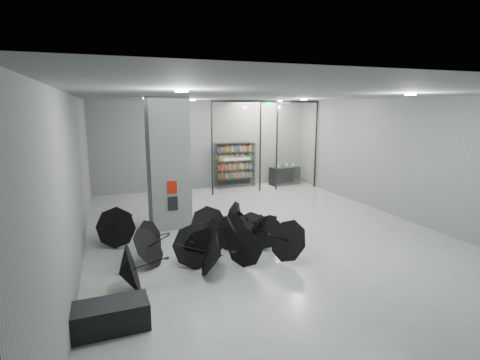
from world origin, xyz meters
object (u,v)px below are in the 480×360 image
object	(u,v)px
bench	(104,317)
shop_counter	(285,176)
column	(168,163)
bookshelf	(235,165)
umbrella_cluster	(206,242)

from	to	relation	value
bench	shop_counter	bearing A→B (deg)	47.89
column	bench	world-z (taller)	column
bookshelf	umbrella_cluster	size ratio (longest dim) A/B	0.38
column	bench	bearing A→B (deg)	-110.35
bench	umbrella_cluster	xyz separation A→B (m)	(2.47, 2.64, 0.08)
bench	column	bearing A→B (deg)	67.75
column	shop_counter	bearing A→B (deg)	35.08
column	umbrella_cluster	distance (m)	3.26
bench	shop_counter	distance (m)	12.85
column	bookshelf	world-z (taller)	column
bookshelf	shop_counter	xyz separation A→B (m)	(2.45, -0.33, -0.61)
column	shop_counter	world-z (taller)	column
bench	umbrella_cluster	distance (m)	3.62
column	umbrella_cluster	bearing A→B (deg)	-80.34
bookshelf	umbrella_cluster	bearing A→B (deg)	-119.25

